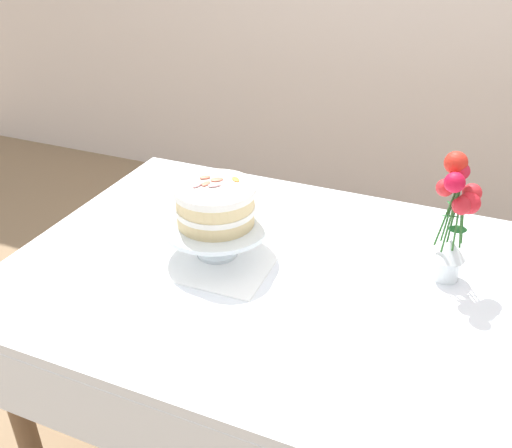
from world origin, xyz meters
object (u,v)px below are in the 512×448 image
at_px(dining_table, 279,302).
at_px(flower_vase, 454,220).
at_px(layer_cake, 215,204).
at_px(cake_stand, 216,228).

relative_size(dining_table, flower_vase, 4.24).
bearing_deg(layer_cake, flower_vase, 12.56).
relative_size(cake_stand, flower_vase, 0.88).
distance_m(dining_table, flower_vase, 0.48).
relative_size(layer_cake, flower_vase, 0.64).
height_order(cake_stand, layer_cake, layer_cake).
bearing_deg(cake_stand, layer_cake, 137.91).
xyz_separation_m(cake_stand, flower_vase, (0.57, 0.13, 0.08)).
distance_m(dining_table, cake_stand, 0.26).
bearing_deg(layer_cake, cake_stand, -42.09).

